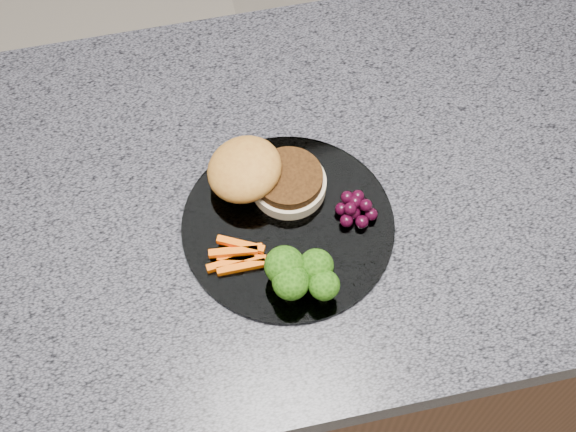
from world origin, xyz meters
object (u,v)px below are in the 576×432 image
at_px(island_cabinet, 338,315).
at_px(grape_bunch, 356,208).
at_px(burger, 260,176).
at_px(plate, 288,225).

xyz_separation_m(island_cabinet, grape_bunch, (-0.02, -0.06, 0.49)).
height_order(island_cabinet, burger, burger).
bearing_deg(grape_bunch, burger, 148.64).
relative_size(plate, burger, 1.62).
distance_m(plate, grape_bunch, 0.08).
relative_size(island_cabinet, plate, 4.62).
height_order(plate, grape_bunch, grape_bunch).
bearing_deg(island_cabinet, grape_bunch, -109.39).
bearing_deg(plate, grape_bunch, -1.52).
xyz_separation_m(plate, grape_bunch, (0.08, -0.00, 0.02)).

